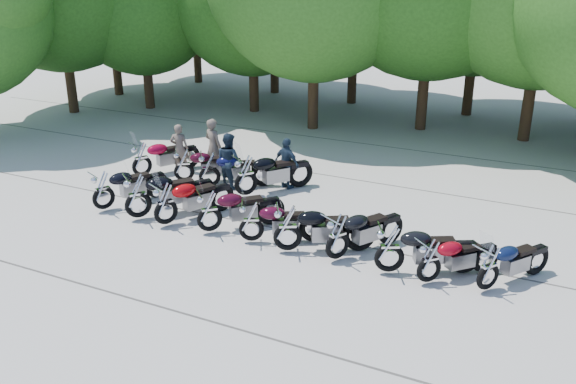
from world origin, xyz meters
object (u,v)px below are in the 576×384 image
at_px(rider_0, 179,148).
at_px(rider_2, 287,164).
at_px(motorcycle_7, 390,247).
at_px(motorcycle_3, 209,210).
at_px(motorcycle_4, 251,220).
at_px(motorcycle_13, 246,174).
at_px(motorcycle_5, 288,227).
at_px(motorcycle_6, 338,235).
at_px(motorcycle_8, 430,260).
at_px(motorcycle_12, 209,169).
at_px(motorcycle_0, 103,189).
at_px(motorcycle_10, 141,158).
at_px(rider_3, 213,146).
at_px(rider_1, 229,160).
at_px(motorcycle_11, 184,164).
at_px(motorcycle_1, 137,195).
at_px(motorcycle_9, 489,267).
at_px(motorcycle_2, 165,203).

bearing_deg(rider_0, rider_2, 161.51).
bearing_deg(motorcycle_7, motorcycle_3, 60.70).
relative_size(motorcycle_4, motorcycle_13, 0.85).
xyz_separation_m(motorcycle_5, motorcycle_6, (1.24, 0.13, -0.03)).
bearing_deg(motorcycle_8, motorcycle_4, 41.31).
distance_m(motorcycle_12, rider_2, 2.39).
height_order(motorcycle_0, motorcycle_13, motorcycle_13).
xyz_separation_m(motorcycle_10, motorcycle_12, (2.51, 0.12, -0.01)).
bearing_deg(rider_3, motorcycle_10, 52.09).
bearing_deg(rider_1, motorcycle_0, 74.99).
xyz_separation_m(motorcycle_11, rider_2, (3.13, 1.01, 0.18)).
xyz_separation_m(motorcycle_8, motorcycle_13, (-6.17, 2.79, 0.13)).
distance_m(motorcycle_4, motorcycle_10, 6.17).
bearing_deg(motorcycle_6, motorcycle_11, 5.93).
height_order(motorcycle_0, motorcycle_6, motorcycle_6).
height_order(motorcycle_1, motorcycle_8, motorcycle_1).
xyz_separation_m(motorcycle_4, rider_2, (-0.91, 3.89, 0.19)).
bearing_deg(rider_3, motorcycle_9, 171.51).
height_order(motorcycle_13, rider_2, rider_2).
distance_m(motorcycle_5, motorcycle_12, 5.02).
bearing_deg(motorcycle_12, rider_0, 29.07).
height_order(motorcycle_2, motorcycle_10, motorcycle_2).
bearing_deg(rider_1, motorcycle_7, 170.57).
bearing_deg(motorcycle_13, motorcycle_9, -162.98).
distance_m(motorcycle_1, motorcycle_7, 7.06).
height_order(motorcycle_5, motorcycle_11, motorcycle_5).
bearing_deg(rider_3, rider_2, -170.01).
distance_m(motorcycle_1, rider_1, 3.43).
height_order(motorcycle_8, rider_1, rider_1).
distance_m(motorcycle_2, motorcycle_10, 4.10).
bearing_deg(motorcycle_4, motorcycle_6, -117.53).
bearing_deg(motorcycle_8, motorcycle_1, 42.48).
height_order(motorcycle_1, motorcycle_7, motorcycle_1).
relative_size(motorcycle_6, motorcycle_10, 0.99).
bearing_deg(rider_2, rider_3, 11.92).
xyz_separation_m(motorcycle_8, motorcycle_10, (-10.05, 2.81, 0.08)).
distance_m(motorcycle_3, motorcycle_7, 4.84).
bearing_deg(motorcycle_3, motorcycle_8, -137.12).
height_order(motorcycle_6, motorcycle_9, motorcycle_6).
height_order(motorcycle_8, rider_2, rider_2).
xyz_separation_m(motorcycle_0, rider_1, (2.17, 3.25, 0.21)).
height_order(motorcycle_11, rider_2, rider_2).
relative_size(motorcycle_6, motorcycle_12, 1.01).
height_order(motorcycle_8, motorcycle_13, motorcycle_13).
bearing_deg(rider_2, motorcycle_13, 74.22).
bearing_deg(motorcycle_13, motorcycle_1, 92.92).
xyz_separation_m(motorcycle_1, motorcycle_6, (5.77, 0.11, -0.07)).
relative_size(motorcycle_1, motorcycle_5, 1.06).
xyz_separation_m(motorcycle_1, rider_3, (-0.23, 4.18, 0.20)).
height_order(motorcycle_4, motorcycle_12, motorcycle_12).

